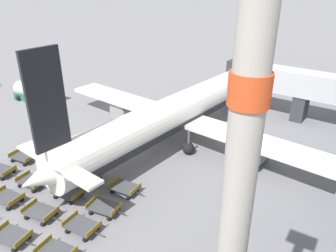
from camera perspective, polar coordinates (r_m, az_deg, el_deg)
name	(u,v)px	position (r m, az deg, el deg)	size (l,w,h in m)	color
ground_plane	(124,112)	(46.44, -7.71, 2.51)	(500.00, 500.00, 0.00)	gray
jet_bridge	(321,93)	(45.08, 25.10, 5.28)	(20.99, 5.46, 6.78)	silver
airplane	(184,110)	(37.70, 2.84, 2.82)	(34.75, 40.23, 13.18)	white
fuel_tanker_primary	(35,93)	(53.77, -22.21, 5.42)	(7.41, 3.91, 2.93)	yellow
baggage_dolly_row_near_col_c	(12,236)	(27.29, -25.52, -16.95)	(3.27, 2.04, 0.92)	#424449
baggage_dolly_row_mid_a_col_b	(7,198)	(31.32, -26.18, -11.18)	(3.24, 1.95, 0.92)	#424449
baggage_dolly_row_mid_a_col_c	(41,212)	(28.65, -21.32, -13.82)	(3.26, 1.99, 0.92)	#424449
baggage_dolly_row_mid_a_col_d	(82,226)	(26.41, -14.73, -16.54)	(3.22, 1.90, 0.92)	#424449
baggage_dolly_row_mid_b_col_a	(1,170)	(35.56, -27.10, -6.89)	(3.27, 2.04, 0.92)	#424449
baggage_dolly_row_mid_b_col_b	(32,182)	(32.59, -22.57, -8.93)	(3.24, 1.94, 0.92)	#424449
baggage_dolly_row_mid_b_col_c	(68,192)	(30.10, -16.98, -11.01)	(3.24, 1.93, 0.92)	#424449
baggage_dolly_row_mid_b_col_d	(104,207)	(27.75, -11.03, -13.74)	(3.27, 2.06, 0.92)	#424449
baggage_dolly_row_far_col_a	(23,157)	(37.00, -23.88, -4.95)	(3.25, 1.97, 0.92)	#424449
baggage_dolly_row_far_col_b	(55,165)	(34.34, -19.03, -6.49)	(3.27, 2.05, 0.92)	#424449
baggage_dolly_row_far_col_c	(87,176)	(31.83, -13.86, -8.44)	(3.25, 1.98, 0.92)	#424449
baggage_dolly_row_far_col_d	(125,188)	(29.65, -7.56, -10.61)	(3.22, 1.89, 0.92)	#424449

